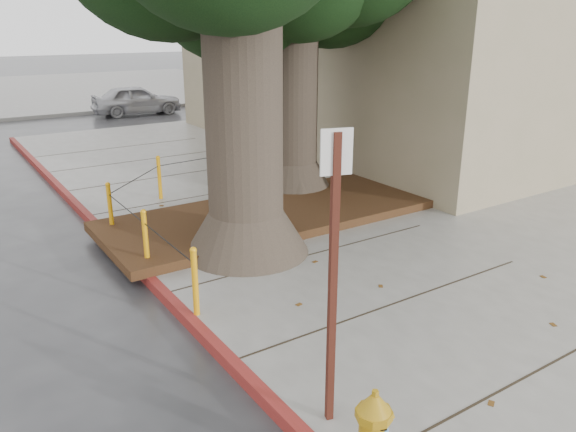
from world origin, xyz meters
The scene contains 10 objects.
ground centered at (0.00, 0.00, 0.00)m, with size 140.00×140.00×0.00m, color #28282B.
sidewalk_main centered at (6.00, 2.50, 0.07)m, with size 16.00×26.00×0.15m, color slate.
sidewalk_far centered at (6.00, 30.00, 0.07)m, with size 16.00×20.00×0.15m, color slate.
curb_red centered at (-2.00, 2.50, 0.07)m, with size 0.14×26.00×0.16m, color maroon.
planter_bed centered at (0.90, 3.90, 0.23)m, with size 6.40×2.60×0.16m, color black.
building_side_white centered at (16.00, 26.00, 4.50)m, with size 10.00×10.00×9.00m, color silver.
bollard_ring centered at (-0.87, 4.38, 0.66)m, with size 3.79×5.39×0.95m.
signpost centered at (-1.70, -1.36, 1.73)m, with size 0.27×0.10×2.79m.
car_silver centered at (3.46, 18.89, 0.63)m, with size 1.49×3.69×1.26m, color #B1B0B6.
car_red centered at (9.99, 18.51, 0.54)m, with size 1.14×3.28×1.08m, color maroon.
Camera 1 is at (-4.48, -4.86, 3.74)m, focal length 35.00 mm.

